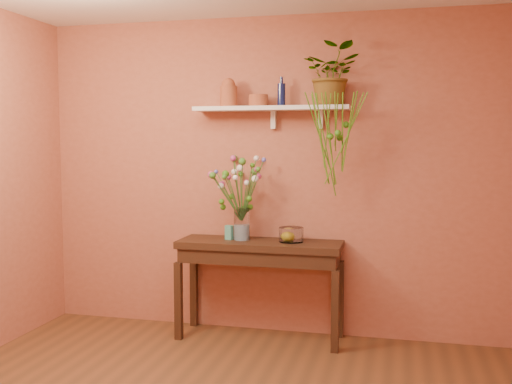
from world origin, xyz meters
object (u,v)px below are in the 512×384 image
sideboard (260,255)px  blue_bottle (281,94)px  bouquet (238,180)px  glass_bowl (291,235)px  terracotta_jug (229,93)px  spider_plant (333,75)px  glass_vase (242,226)px

sideboard → blue_bottle: (0.15, 0.12, 1.33)m
bouquet → glass_bowl: size_ratio=2.75×
terracotta_jug → spider_plant: bearing=1.3°
sideboard → bouquet: (-0.19, 0.01, 0.62)m
spider_plant → blue_bottle: bearing=177.2°
terracotta_jug → blue_bottle: 0.44m
sideboard → spider_plant: bearing=9.8°
sideboard → terracotta_jug: terracotta_jug is taller
glass_vase → bouquet: size_ratio=0.49×
bouquet → glass_bowl: (0.45, 0.01, -0.45)m
terracotta_jug → blue_bottle: blue_bottle is taller
bouquet → glass_vase: bearing=17.3°
spider_plant → glass_vase: bearing=-173.8°
blue_bottle → bouquet: blue_bottle is taller
spider_plant → glass_vase: 1.45m
terracotta_jug → bouquet: bearing=-35.0°
spider_plant → bouquet: spider_plant is taller
sideboard → spider_plant: spider_plant is taller
glass_vase → bouquet: bearing=-162.7°
blue_bottle → glass_bowl: 1.17m
glass_bowl → spider_plant: bearing=14.1°
terracotta_jug → spider_plant: 0.87m
glass_bowl → sideboard: bearing=-175.6°
terracotta_jug → glass_bowl: 1.29m
glass_vase → glass_bowl: glass_vase is taller
glass_vase → glass_bowl: bearing=0.0°
sideboard → bouquet: size_ratio=2.46×
blue_bottle → glass_vase: 1.14m
bouquet → terracotta_jug: bearing=145.0°
terracotta_jug → blue_bottle: size_ratio=0.99×
glass_bowl → bouquet: bearing=-178.8°
bouquet → sideboard: bearing=-3.1°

